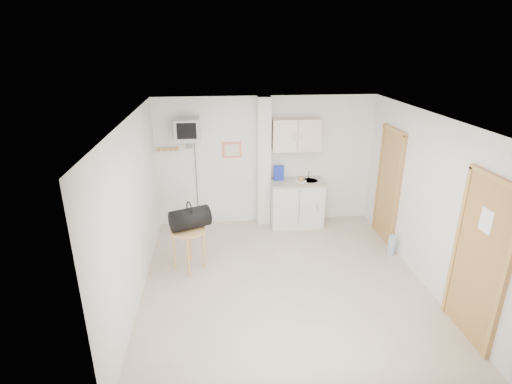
{
  "coord_description": "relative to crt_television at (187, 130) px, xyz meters",
  "views": [
    {
      "loc": [
        -0.95,
        -5.14,
        3.45
      ],
      "look_at": [
        -0.36,
        0.6,
        1.25
      ],
      "focal_mm": 28.0,
      "sensor_mm": 36.0,
      "label": 1
    }
  ],
  "objects": [
    {
      "name": "duffel_bag",
      "position": [
        0.06,
        -1.46,
        -1.07
      ],
      "size": [
        0.68,
        0.54,
        0.45
      ],
      "rotation": [
        0.0,
        0.0,
        0.4
      ],
      "color": "black",
      "rests_on": "round_table"
    },
    {
      "name": "ground",
      "position": [
        1.45,
        -2.02,
        -1.94
      ],
      "size": [
        4.5,
        4.5,
        0.0
      ],
      "primitive_type": "plane",
      "color": "#B6A492",
      "rests_on": "ground"
    },
    {
      "name": "crt_television",
      "position": [
        0.0,
        0.0,
        0.0
      ],
      "size": [
        0.44,
        0.45,
        2.15
      ],
      "color": "slate",
      "rests_on": "ground"
    },
    {
      "name": "water_bottle",
      "position": [
        3.43,
        -1.38,
        -1.77
      ],
      "size": [
        0.12,
        0.12,
        0.37
      ],
      "color": "#95B0CA",
      "rests_on": "ground"
    },
    {
      "name": "kitchenette",
      "position": [
        2.02,
        -0.02,
        -1.13
      ],
      "size": [
        1.03,
        0.58,
        2.1
      ],
      "color": "silver",
      "rests_on": "ground"
    },
    {
      "name": "room_envelope",
      "position": [
        1.69,
        -1.93,
        -0.4
      ],
      "size": [
        4.24,
        4.54,
        2.55
      ],
      "color": "white",
      "rests_on": "ground"
    },
    {
      "name": "round_table",
      "position": [
        0.02,
        -1.49,
        -1.35
      ],
      "size": [
        0.55,
        0.55,
        0.7
      ],
      "rotation": [
        0.0,
        0.0,
        0.01
      ],
      "color": "tan",
      "rests_on": "ground"
    }
  ]
}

